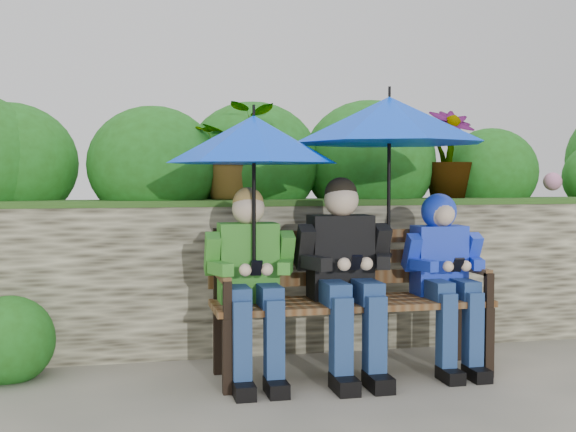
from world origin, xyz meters
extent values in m
plane|color=#54554B|center=(0.00, 0.00, 0.00)|extent=(60.00, 60.00, 0.00)
cube|color=#383427|center=(0.00, 0.75, 0.50)|extent=(8.00, 0.40, 1.00)
cube|color=#1B3812|center=(0.00, 0.75, 1.01)|extent=(8.00, 0.42, 0.04)
cube|color=#1B3812|center=(0.00, 1.95, 0.48)|extent=(8.00, 2.00, 0.96)
ellipsoid|color=#1C4F13|center=(-1.71, 1.08, 1.28)|extent=(0.92, 0.73, 0.83)
ellipsoid|color=#1C4F13|center=(-0.76, 0.90, 1.27)|extent=(0.89, 0.71, 0.80)
ellipsoid|color=#1C4F13|center=(-0.05, 1.04, 1.29)|extent=(0.97, 0.77, 0.87)
ellipsoid|color=#1C4F13|center=(0.83, 1.03, 1.30)|extent=(1.01, 0.81, 0.91)
ellipsoid|color=#1C4F13|center=(1.83, 1.04, 1.23)|extent=(0.75, 0.60, 0.68)
sphere|color=#C4729B|center=(0.05, 0.85, 1.15)|extent=(0.14, 0.14, 0.14)
sphere|color=#C4729B|center=(2.24, 0.85, 1.15)|extent=(0.14, 0.14, 0.14)
imported|color=#1C4F13|center=(-0.21, 0.85, 1.35)|extent=(0.58, 0.51, 0.65)
imported|color=#1C4F13|center=(1.38, 0.85, 1.36)|extent=(0.37, 0.37, 0.65)
sphere|color=#1C4F13|center=(-1.62, 0.35, 0.22)|extent=(0.53, 0.53, 0.53)
cube|color=black|center=(-0.41, -0.23, 0.21)|extent=(0.06, 0.06, 0.41)
cube|color=black|center=(-0.41, 0.18, 0.21)|extent=(0.06, 0.06, 0.41)
cube|color=black|center=(1.14, -0.23, 0.21)|extent=(0.06, 0.06, 0.41)
cube|color=black|center=(1.14, 0.18, 0.21)|extent=(0.06, 0.06, 0.41)
cube|color=#593519|center=(0.36, -0.20, 0.43)|extent=(1.66, 0.09, 0.04)
cube|color=#593519|center=(0.36, -0.08, 0.43)|extent=(1.66, 0.09, 0.04)
cube|color=#593519|center=(0.36, 0.04, 0.43)|extent=(1.66, 0.09, 0.04)
cube|color=#593519|center=(0.36, 0.16, 0.43)|extent=(1.66, 0.09, 0.04)
cube|color=black|center=(-0.41, 0.20, 0.65)|extent=(0.05, 0.05, 0.46)
cube|color=#593519|center=(-0.41, -0.03, 0.62)|extent=(0.05, 0.43, 0.04)
cube|color=black|center=(-0.41, -0.23, 0.52)|extent=(0.05, 0.05, 0.20)
cube|color=black|center=(1.14, 0.20, 0.65)|extent=(0.05, 0.05, 0.46)
cube|color=#593519|center=(1.14, -0.03, 0.62)|extent=(0.05, 0.43, 0.04)
cube|color=black|center=(1.14, -0.23, 0.52)|extent=(0.05, 0.05, 0.20)
cube|color=#593519|center=(0.36, 0.21, 0.55)|extent=(1.66, 0.03, 0.08)
cube|color=#593519|center=(0.36, 0.21, 0.68)|extent=(1.66, 0.03, 0.08)
cube|color=#593519|center=(0.36, 0.21, 0.81)|extent=(1.66, 0.03, 0.08)
cube|color=#2F7E25|center=(-0.25, 0.07, 0.68)|extent=(0.34, 0.20, 0.46)
sphere|color=beige|center=(-0.25, 0.05, 1.00)|extent=(0.19, 0.19, 0.19)
sphere|color=#A57E3A|center=(-0.25, 0.06, 1.03)|extent=(0.18, 0.18, 0.18)
cube|color=navy|center=(-0.34, -0.09, 0.51)|extent=(0.12, 0.32, 0.12)
cube|color=navy|center=(-0.34, -0.25, 0.26)|extent=(0.10, 0.11, 0.51)
cube|color=black|center=(-0.34, -0.31, 0.04)|extent=(0.11, 0.22, 0.08)
cube|color=navy|center=(-0.16, -0.09, 0.51)|extent=(0.12, 0.32, 0.12)
cube|color=navy|center=(-0.16, -0.25, 0.26)|extent=(0.10, 0.11, 0.51)
cube|color=black|center=(-0.16, -0.31, 0.04)|extent=(0.11, 0.22, 0.08)
cube|color=#2F7E25|center=(-0.46, 0.02, 0.74)|extent=(0.08, 0.18, 0.26)
cube|color=#2F7E25|center=(-0.43, -0.11, 0.67)|extent=(0.13, 0.21, 0.07)
sphere|color=beige|center=(-0.31, -0.20, 0.67)|extent=(0.07, 0.07, 0.07)
cube|color=#2F7E25|center=(-0.03, 0.02, 0.74)|extent=(0.08, 0.18, 0.26)
cube|color=#2F7E25|center=(-0.06, -0.11, 0.67)|extent=(0.13, 0.21, 0.07)
sphere|color=beige|center=(-0.19, -0.20, 0.67)|extent=(0.07, 0.07, 0.07)
cube|color=black|center=(-0.25, -0.21, 0.68)|extent=(0.06, 0.07, 0.09)
cube|color=black|center=(0.32, 0.07, 0.70)|extent=(0.37, 0.22, 0.50)
sphere|color=beige|center=(0.32, 0.05, 1.05)|extent=(0.21, 0.21, 0.21)
sphere|color=black|center=(0.32, 0.06, 1.08)|extent=(0.20, 0.20, 0.20)
cube|color=navy|center=(0.22, -0.10, 0.52)|extent=(0.13, 0.35, 0.13)
cube|color=navy|center=(0.22, -0.28, 0.26)|extent=(0.11, 0.12, 0.52)
cube|color=black|center=(0.22, -0.34, 0.04)|extent=(0.12, 0.24, 0.09)
cube|color=navy|center=(0.41, -0.10, 0.52)|extent=(0.13, 0.35, 0.13)
cube|color=navy|center=(0.41, -0.28, 0.26)|extent=(0.11, 0.12, 0.52)
cube|color=black|center=(0.41, -0.34, 0.04)|extent=(0.12, 0.24, 0.09)
cube|color=black|center=(0.08, 0.02, 0.77)|extent=(0.09, 0.20, 0.28)
cube|color=black|center=(0.12, -0.12, 0.69)|extent=(0.14, 0.23, 0.08)
sphere|color=beige|center=(0.25, -0.22, 0.69)|extent=(0.08, 0.08, 0.08)
cube|color=black|center=(0.55, 0.02, 0.77)|extent=(0.09, 0.20, 0.28)
cube|color=black|center=(0.52, -0.12, 0.69)|extent=(0.14, 0.23, 0.08)
sphere|color=beige|center=(0.38, -0.22, 0.69)|extent=(0.08, 0.08, 0.08)
cube|color=black|center=(0.32, -0.23, 0.70)|extent=(0.06, 0.07, 0.09)
cube|color=#1B2BCB|center=(0.96, 0.07, 0.67)|extent=(0.32, 0.19, 0.43)
sphere|color=beige|center=(0.96, 0.05, 0.96)|extent=(0.18, 0.18, 0.18)
sphere|color=#1B2BCB|center=(0.96, 0.08, 0.97)|extent=(0.22, 0.22, 0.22)
sphere|color=beige|center=(0.96, 0.01, 0.95)|extent=(0.13, 0.13, 0.13)
cube|color=navy|center=(0.88, -0.08, 0.51)|extent=(0.11, 0.30, 0.11)
cube|color=navy|center=(0.88, -0.22, 0.25)|extent=(0.09, 0.10, 0.51)
cube|color=black|center=(0.88, -0.28, 0.04)|extent=(0.10, 0.21, 0.07)
cube|color=navy|center=(1.04, -0.08, 0.51)|extent=(0.11, 0.30, 0.11)
cube|color=navy|center=(1.04, -0.22, 0.25)|extent=(0.09, 0.10, 0.51)
cube|color=black|center=(1.04, -0.28, 0.04)|extent=(0.10, 0.21, 0.07)
cube|color=#1B2BCB|center=(0.76, 0.03, 0.72)|extent=(0.07, 0.17, 0.24)
cube|color=#1B2BCB|center=(0.79, -0.09, 0.66)|extent=(0.12, 0.20, 0.07)
sphere|color=beige|center=(0.90, -0.18, 0.66)|extent=(0.07, 0.07, 0.07)
cube|color=#1B2BCB|center=(1.16, 0.03, 0.72)|extent=(0.07, 0.17, 0.24)
cube|color=#1B2BCB|center=(1.13, -0.09, 0.66)|extent=(0.12, 0.20, 0.07)
sphere|color=beige|center=(1.02, -0.18, 0.66)|extent=(0.07, 0.07, 0.07)
cube|color=black|center=(0.96, -0.19, 0.67)|extent=(0.06, 0.07, 0.09)
cone|color=#003AE4|center=(-0.23, -0.05, 1.39)|extent=(0.98, 0.98, 0.27)
cylinder|color=black|center=(-0.23, -0.05, 1.56)|extent=(0.02, 0.02, 0.06)
cylinder|color=black|center=(-0.23, -0.05, 1.04)|extent=(0.02, 0.02, 0.70)
sphere|color=black|center=(-0.23, -0.05, 0.69)|extent=(0.04, 0.04, 0.04)
cone|color=#003AE4|center=(0.60, 0.00, 1.52)|extent=(1.15, 1.15, 0.28)
cylinder|color=black|center=(0.60, 0.00, 1.69)|extent=(0.02, 0.02, 0.06)
cylinder|color=black|center=(0.60, 0.00, 1.12)|extent=(0.02, 0.02, 0.81)
sphere|color=black|center=(0.60, 0.00, 0.71)|extent=(0.04, 0.04, 0.04)
camera|label=1|loc=(-0.94, -4.08, 1.17)|focal=45.00mm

